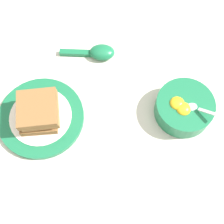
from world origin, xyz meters
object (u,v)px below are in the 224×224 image
at_px(egg_bowl, 184,108).
at_px(toast_plate, 41,117).
at_px(toast_sandwich, 39,112).
at_px(soup_spoon, 98,52).

relative_size(egg_bowl, toast_plate, 0.66).
height_order(egg_bowl, toast_sandwich, egg_bowl).
bearing_deg(toast_sandwich, soup_spoon, -135.59).
distance_m(toast_sandwich, soup_spoon, 0.22).
height_order(toast_plate, toast_sandwich, toast_sandwich).
bearing_deg(toast_plate, soup_spoon, -136.28).
relative_size(egg_bowl, soup_spoon, 0.93).
bearing_deg(toast_sandwich, egg_bowl, 173.35).
xyz_separation_m(toast_plate, soup_spoon, (-0.16, -0.15, 0.01)).
height_order(egg_bowl, soup_spoon, egg_bowl).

